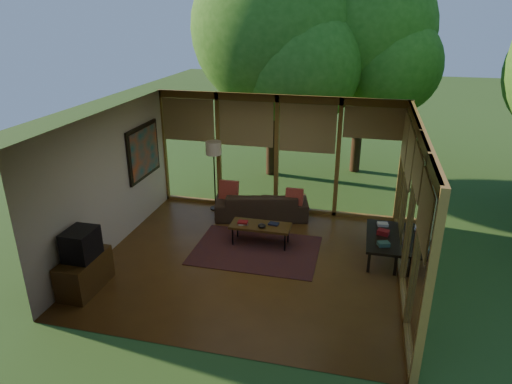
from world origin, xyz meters
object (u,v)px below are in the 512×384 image
(media_cabinet, at_px, (85,273))
(coffee_table, at_px, (261,226))
(television, at_px, (81,244))
(sofa, at_px, (261,205))
(side_console, at_px, (383,238))
(floor_lamp, at_px, (214,152))

(media_cabinet, height_order, coffee_table, media_cabinet)
(television, bearing_deg, sofa, 57.64)
(television, bearing_deg, coffee_table, 41.87)
(side_console, bearing_deg, media_cabinet, -155.10)
(coffee_table, bearing_deg, sofa, 102.08)
(sofa, distance_m, television, 4.18)
(sofa, xyz_separation_m, television, (-2.22, -3.50, 0.55))
(television, xyz_separation_m, coffee_table, (2.49, 2.23, -0.46))
(media_cabinet, bearing_deg, television, 0.00)
(television, distance_m, side_console, 5.37)
(television, distance_m, coffee_table, 3.38)
(sofa, relative_size, television, 3.76)
(media_cabinet, bearing_deg, coffee_table, 41.64)
(floor_lamp, relative_size, coffee_table, 1.38)
(floor_lamp, bearing_deg, side_console, -20.63)
(floor_lamp, distance_m, coffee_table, 2.28)
(television, relative_size, coffee_table, 0.46)
(media_cabinet, xyz_separation_m, side_console, (4.87, 2.26, 0.11))
(television, relative_size, side_console, 0.39)
(floor_lamp, height_order, coffee_table, floor_lamp)
(sofa, bearing_deg, floor_lamp, -22.54)
(media_cabinet, xyz_separation_m, coffee_table, (2.51, 2.23, 0.09))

